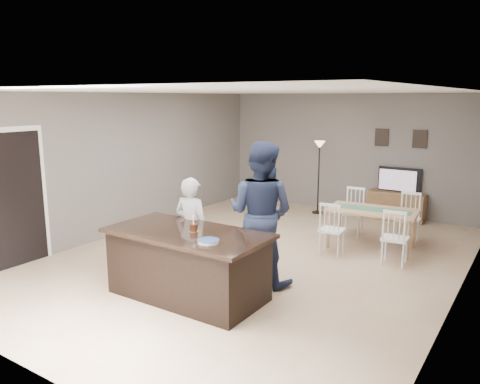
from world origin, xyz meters
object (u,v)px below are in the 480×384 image
Objects in this scene: kitchen_island at (188,264)px; birthday_cake at (194,228)px; man at (261,213)px; plate_stack at (208,241)px; dining_table at (372,216)px; woman at (192,228)px; floor_lamp at (319,158)px; television at (398,180)px; tv_console at (396,206)px.

birthday_cake is (0.07, 0.05, 0.49)m from kitchen_island.
plate_stack is at bearing 83.99° from man.
man is 2.58m from dining_table.
dining_table is (0.84, 2.40, -0.44)m from man.
woman is at bearing -127.14° from dining_table.
television is at bearing 15.28° from floor_lamp.
television is 5.71m from birthday_cake.
plate_stack is 5.53m from floor_lamp.
tv_console is 5.88m from plate_stack.
floor_lamp reaches higher than woman.
man reaches higher than tv_console.
plate_stack is (-0.67, -5.81, 0.62)m from tv_console.
floor_lamp reaches higher than plate_stack.
dining_table is 2.68m from floor_lamp.
tv_console is 0.73× the size of floor_lamp.
television is 4.73m from man.
birthday_cake is at bearing 126.95° from woman.
tv_console is at bearing 89.45° from dining_table.
plate_stack is at bearing -108.43° from dining_table.
man is 1.20m from plate_stack.
woman is (-1.58, -5.09, -0.11)m from television.
floor_lamp is at bearing 95.02° from kitchen_island.
plate_stack is at bearing -96.60° from tv_console.
television is 3.50× the size of plate_stack.
man reaches higher than birthday_cake.
birthday_cake is at bearing -116.75° from dining_table.
dining_table reaches higher than kitchen_island.
dining_table is at bearing -114.66° from man.
plate_stack is at bearing -32.17° from birthday_cake.
kitchen_island is at bearing -144.04° from birthday_cake.
kitchen_island is at bearing 119.86° from woman.
man reaches higher than dining_table.
television reaches higher than dining_table.
birthday_cake is at bearing 147.83° from plate_stack.
plate_stack reaches higher than dining_table.
television is (1.20, 5.64, 0.41)m from kitchen_island.
tv_console is at bearing 83.40° from plate_stack.
dining_table is (1.38, 3.36, 0.12)m from kitchen_island.
birthday_cake is at bearing -101.60° from tv_console.
television is 0.51× the size of dining_table.
plate_stack reaches higher than tv_console.
floor_lamp is at bearing 15.28° from television.
television is 0.55× the size of floor_lamp.
tv_console is 2.24m from dining_table.
television is 5.33m from woman.
floor_lamp is (-1.66, -0.45, 0.42)m from television.
man is at bearing 62.50° from birthday_cake.
kitchen_island is 1.79× the size of tv_console.
birthday_cake is 5.18m from floor_lamp.
television is 5.92m from plate_stack.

